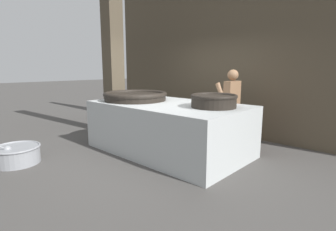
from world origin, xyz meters
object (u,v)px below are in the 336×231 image
at_px(cook, 231,105).
at_px(prep_bowl_vegetables, 16,154).
at_px(giant_wok_near, 135,96).
at_px(giant_wok_far, 214,100).

distance_m(cook, prep_bowl_vegetables, 4.25).
bearing_deg(prep_bowl_vegetables, giant_wok_near, 73.36).
distance_m(giant_wok_near, cook, 2.07).
height_order(giant_wok_far, cook, cook).
xyz_separation_m(cook, prep_bowl_vegetables, (-2.22, -3.56, -0.72)).
relative_size(giant_wok_far, prep_bowl_vegetables, 0.80).
relative_size(giant_wok_near, cook, 0.83).
xyz_separation_m(giant_wok_near, giant_wok_far, (1.80, 0.29, 0.03)).
height_order(cook, prep_bowl_vegetables, cook).
relative_size(giant_wok_near, prep_bowl_vegetables, 1.31).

